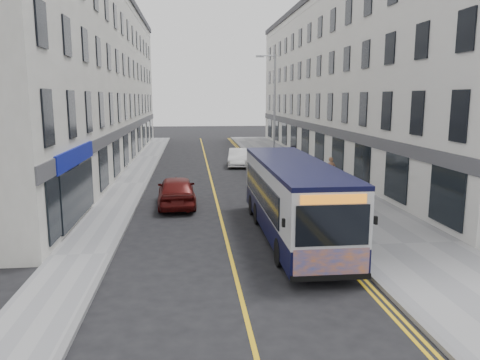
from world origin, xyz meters
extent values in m
plane|color=black|center=(0.00, 0.00, 0.00)|extent=(140.00, 140.00, 0.00)
cube|color=gray|center=(6.25, 12.00, 0.06)|extent=(4.50, 64.00, 0.12)
cube|color=gray|center=(-5.00, 12.00, 0.06)|extent=(2.00, 64.00, 0.12)
cube|color=slate|center=(4.00, 12.00, 0.07)|extent=(0.18, 64.00, 0.13)
cube|color=slate|center=(-4.00, 12.00, 0.07)|extent=(0.18, 64.00, 0.13)
cube|color=gold|center=(0.00, 12.00, 0.00)|extent=(0.12, 64.00, 0.01)
cube|color=gold|center=(3.55, 12.00, 0.00)|extent=(0.10, 64.00, 0.01)
cube|color=gold|center=(3.75, 12.00, 0.00)|extent=(0.10, 64.00, 0.01)
cube|color=silver|center=(11.50, 21.00, 6.50)|extent=(6.00, 46.00, 13.00)
cube|color=silver|center=(-9.00, 21.00, 6.50)|extent=(6.00, 46.00, 13.00)
cylinder|color=#989AA0|center=(4.25, 14.00, 4.00)|extent=(0.14, 0.14, 8.00)
cylinder|color=#989AA0|center=(3.75, 14.00, 7.90)|extent=(1.00, 0.08, 0.08)
cube|color=#989AA0|center=(3.25, 14.00, 7.85)|extent=(0.50, 0.18, 0.12)
cube|color=black|center=(2.51, 0.29, 0.73)|extent=(2.27, 10.00, 0.82)
cube|color=#B7BABE|center=(2.51, 0.29, 1.95)|extent=(2.27, 10.00, 1.64)
cube|color=black|center=(2.51, 0.29, 2.84)|extent=(2.29, 10.00, 0.15)
cube|color=black|center=(1.35, 0.83, 1.77)|extent=(0.04, 7.82, 1.05)
cube|color=black|center=(3.66, 0.83, 1.77)|extent=(0.04, 7.82, 1.05)
cube|color=black|center=(2.51, -4.73, 1.86)|extent=(2.04, 0.04, 1.14)
cube|color=orange|center=(2.51, -4.73, 0.77)|extent=(2.14, 0.04, 0.86)
cube|color=orange|center=(2.51, -4.74, 2.59)|extent=(1.82, 0.04, 0.25)
cylinder|color=black|center=(1.48, -2.71, 0.45)|extent=(0.25, 0.91, 0.91)
cylinder|color=black|center=(3.53, -2.71, 0.45)|extent=(0.25, 0.91, 0.91)
cylinder|color=black|center=(1.48, 2.29, 0.45)|extent=(0.25, 0.91, 0.91)
cylinder|color=black|center=(3.53, 2.29, 0.45)|extent=(0.25, 0.91, 0.91)
cylinder|color=black|center=(1.48, 3.92, 0.45)|extent=(0.25, 0.91, 0.91)
cylinder|color=black|center=(3.53, 3.92, 0.45)|extent=(0.25, 0.91, 0.91)
imported|color=black|center=(4.40, 2.24, 0.66)|extent=(2.18, 1.20, 1.09)
imported|color=#9C6846|center=(7.18, 10.66, 0.91)|extent=(0.65, 0.50, 1.57)
imported|color=black|center=(5.83, 14.83, 1.06)|extent=(1.11, 0.99, 1.88)
imported|color=white|center=(2.38, 19.08, 0.67)|extent=(1.96, 4.23, 1.34)
imported|color=#550F0E|center=(-2.00, 5.98, 0.76)|extent=(2.01, 4.56, 1.53)
camera|label=1|loc=(-1.26, -16.60, 5.28)|focal=35.00mm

